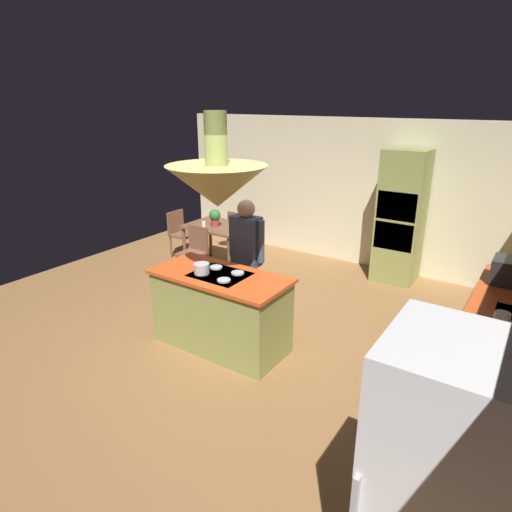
{
  "coord_description": "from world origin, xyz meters",
  "views": [
    {
      "loc": [
        2.96,
        -3.85,
        2.85
      ],
      "look_at": [
        0.1,
        0.4,
        1.0
      ],
      "focal_mm": 30.7,
      "sensor_mm": 36.0,
      "label": 1
    }
  ],
  "objects_px": {
    "refrigerator": "(441,498)",
    "chair_facing_island": "(195,249)",
    "chair_at_corner": "(180,231)",
    "dining_table": "(219,231)",
    "chair_by_back_wall": "(240,231)",
    "cup_on_table": "(204,224)",
    "cooking_pot_on_cooktop": "(202,268)",
    "kitchen_island": "(221,310)",
    "oven_tower": "(401,217)",
    "potted_plant_on_table": "(215,217)",
    "canister_flour": "(499,329)",
    "canister_sugar": "(501,322)",
    "person_at_island": "(247,255)"
  },
  "relations": [
    {
      "from": "person_at_island",
      "to": "refrigerator",
      "type": "bearing_deg",
      "value": -39.28
    },
    {
      "from": "potted_plant_on_table",
      "to": "canister_flour",
      "type": "height_order",
      "value": "canister_flour"
    },
    {
      "from": "chair_at_corner",
      "to": "canister_flour",
      "type": "relative_size",
      "value": 4.27
    },
    {
      "from": "refrigerator",
      "to": "chair_facing_island",
      "type": "relative_size",
      "value": 2.08
    },
    {
      "from": "oven_tower",
      "to": "chair_facing_island",
      "type": "xyz_separation_m",
      "value": [
        -2.8,
        -1.78,
        -0.56
      ]
    },
    {
      "from": "dining_table",
      "to": "chair_by_back_wall",
      "type": "distance_m",
      "value": 0.66
    },
    {
      "from": "person_at_island",
      "to": "cup_on_table",
      "type": "relative_size",
      "value": 18.63
    },
    {
      "from": "refrigerator",
      "to": "cup_on_table",
      "type": "height_order",
      "value": "refrigerator"
    },
    {
      "from": "chair_facing_island",
      "to": "chair_by_back_wall",
      "type": "distance_m",
      "value": 1.28
    },
    {
      "from": "chair_at_corner",
      "to": "cup_on_table",
      "type": "distance_m",
      "value": 0.86
    },
    {
      "from": "dining_table",
      "to": "potted_plant_on_table",
      "type": "distance_m",
      "value": 0.28
    },
    {
      "from": "refrigerator",
      "to": "person_at_island",
      "type": "height_order",
      "value": "refrigerator"
    },
    {
      "from": "kitchen_island",
      "to": "chair_facing_island",
      "type": "distance_m",
      "value": 2.24
    },
    {
      "from": "kitchen_island",
      "to": "cup_on_table",
      "type": "relative_size",
      "value": 18.19
    },
    {
      "from": "dining_table",
      "to": "chair_facing_island",
      "type": "distance_m",
      "value": 0.66
    },
    {
      "from": "oven_tower",
      "to": "cooking_pot_on_cooktop",
      "type": "bearing_deg",
      "value": -110.48
    },
    {
      "from": "refrigerator",
      "to": "chair_facing_island",
      "type": "height_order",
      "value": "refrigerator"
    },
    {
      "from": "cooking_pot_on_cooktop",
      "to": "canister_flour",
      "type": "bearing_deg",
      "value": 5.66
    },
    {
      "from": "canister_flour",
      "to": "oven_tower",
      "type": "bearing_deg",
      "value": 119.5
    },
    {
      "from": "refrigerator",
      "to": "dining_table",
      "type": "xyz_separation_m",
      "value": [
        -4.5,
        3.8,
        -0.25
      ]
    },
    {
      "from": "canister_flour",
      "to": "cooking_pot_on_cooktop",
      "type": "height_order",
      "value": "canister_flour"
    },
    {
      "from": "refrigerator",
      "to": "chair_at_corner",
      "type": "distance_m",
      "value": 6.64
    },
    {
      "from": "chair_by_back_wall",
      "to": "refrigerator",
      "type": "bearing_deg",
      "value": 135.38
    },
    {
      "from": "oven_tower",
      "to": "canister_sugar",
      "type": "bearing_deg",
      "value": -59.0
    },
    {
      "from": "kitchen_island",
      "to": "canister_flour",
      "type": "xyz_separation_m",
      "value": [
        2.84,
        0.17,
        0.56
      ]
    },
    {
      "from": "chair_facing_island",
      "to": "chair_at_corner",
      "type": "xyz_separation_m",
      "value": [
        -0.93,
        0.64,
        0.0
      ]
    },
    {
      "from": "dining_table",
      "to": "cooking_pot_on_cooktop",
      "type": "distance_m",
      "value": 2.73
    },
    {
      "from": "canister_sugar",
      "to": "kitchen_island",
      "type": "bearing_deg",
      "value": -173.02
    },
    {
      "from": "oven_tower",
      "to": "canister_sugar",
      "type": "relative_size",
      "value": 12.32
    },
    {
      "from": "cooking_pot_on_cooktop",
      "to": "oven_tower",
      "type": "bearing_deg",
      "value": 69.52
    },
    {
      "from": "refrigerator",
      "to": "potted_plant_on_table",
      "type": "bearing_deg",
      "value": 140.48
    },
    {
      "from": "person_at_island",
      "to": "cooking_pot_on_cooktop",
      "type": "relative_size",
      "value": 9.31
    },
    {
      "from": "cup_on_table",
      "to": "chair_at_corner",
      "type": "bearing_deg",
      "value": 164.92
    },
    {
      "from": "oven_tower",
      "to": "canister_flour",
      "type": "bearing_deg",
      "value": -60.5
    },
    {
      "from": "cup_on_table",
      "to": "canister_sugar",
      "type": "bearing_deg",
      "value": -18.19
    },
    {
      "from": "canister_flour",
      "to": "chair_by_back_wall",
      "type": "bearing_deg",
      "value": 150.46
    },
    {
      "from": "refrigerator",
      "to": "person_at_island",
      "type": "relative_size",
      "value": 1.08
    },
    {
      "from": "chair_by_back_wall",
      "to": "cup_on_table",
      "type": "height_order",
      "value": "chair_by_back_wall"
    },
    {
      "from": "dining_table",
      "to": "cup_on_table",
      "type": "bearing_deg",
      "value": -126.66
    },
    {
      "from": "dining_table",
      "to": "chair_at_corner",
      "type": "height_order",
      "value": "chair_at_corner"
    },
    {
      "from": "chair_at_corner",
      "to": "oven_tower",
      "type": "bearing_deg",
      "value": -72.98
    },
    {
      "from": "dining_table",
      "to": "kitchen_island",
      "type": "bearing_deg",
      "value": -51.01
    },
    {
      "from": "potted_plant_on_table",
      "to": "canister_sugar",
      "type": "distance_m",
      "value": 4.84
    },
    {
      "from": "chair_by_back_wall",
      "to": "chair_facing_island",
      "type": "bearing_deg",
      "value": 90.0
    },
    {
      "from": "person_at_island",
      "to": "oven_tower",
      "type": "bearing_deg",
      "value": 65.27
    },
    {
      "from": "chair_facing_island",
      "to": "chair_at_corner",
      "type": "bearing_deg",
      "value": 145.56
    },
    {
      "from": "chair_at_corner",
      "to": "cooking_pot_on_cooktop",
      "type": "relative_size",
      "value": 4.83
    },
    {
      "from": "kitchen_island",
      "to": "person_at_island",
      "type": "xyz_separation_m",
      "value": [
        -0.09,
        0.66,
        0.49
      ]
    },
    {
      "from": "chair_at_corner",
      "to": "cup_on_table",
      "type": "relative_size",
      "value": 9.67
    },
    {
      "from": "chair_at_corner",
      "to": "chair_by_back_wall",
      "type": "bearing_deg",
      "value": -55.56
    }
  ]
}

